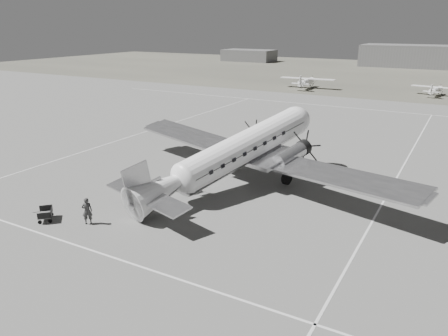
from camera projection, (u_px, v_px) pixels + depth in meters
ground at (230, 183)px, 36.58m from camera, size 260.00×260.00×0.00m
taxi_line_near at (112, 257)px, 25.00m from camera, size 60.00×0.15×0.01m
taxi_line_right at (378, 212)px, 30.99m from camera, size 0.15×80.00×0.01m
taxi_line_left at (140, 134)px, 53.24m from camera, size 0.15×60.00×0.01m
taxi_line_horizon at (350, 108)px, 69.68m from camera, size 90.00×0.15×0.01m
grass_infield at (402, 75)px, 115.18m from camera, size 260.00×90.00×0.01m
hangar_main at (433, 57)px, 132.50m from camera, size 42.00×14.00×6.60m
shed_secondary at (249, 55)px, 156.73m from camera, size 18.00×10.00×4.00m
dc3_airliner at (236, 154)px, 34.98m from camera, size 33.95×27.94×5.59m
light_plane_left at (307, 83)px, 90.24m from camera, size 11.77×9.69×2.38m
light_plane_right at (436, 91)px, 80.90m from camera, size 10.25×8.84×1.90m
baggage_cart_near at (140, 195)px, 32.64m from camera, size 2.21×1.93×1.04m
baggage_cart_far at (45, 214)px, 29.65m from camera, size 1.76×1.76×0.82m
ground_crew at (87, 211)px, 28.94m from camera, size 0.81×0.78×1.86m
ramp_agent at (149, 189)px, 33.09m from camera, size 0.76×0.89×1.60m
passenger at (175, 181)px, 34.72m from camera, size 0.80×0.96×1.69m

